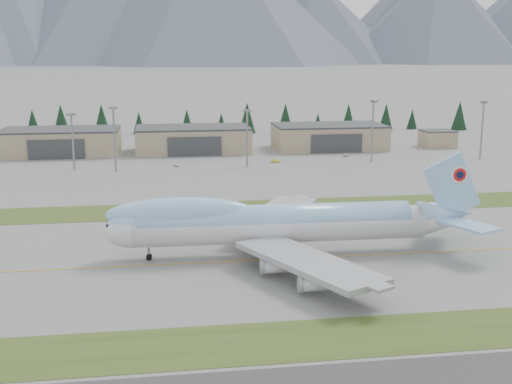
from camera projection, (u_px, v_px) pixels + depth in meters
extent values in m
plane|color=slate|center=(301.00, 258.00, 133.55)|extent=(7000.00, 7000.00, 0.00)
cube|color=#394D1B|center=(354.00, 337.00, 96.82)|extent=(400.00, 14.00, 0.08)
cube|color=#394D1B|center=(266.00, 208.00, 177.05)|extent=(400.00, 18.00, 0.08)
cube|color=gold|center=(301.00, 258.00, 133.55)|extent=(400.00, 0.40, 0.02)
cylinder|color=silver|center=(280.00, 226.00, 134.54)|extent=(61.58, 8.52, 7.13)
cylinder|color=#91BFED|center=(275.00, 220.00, 134.13)|extent=(57.18, 7.87, 6.58)
ellipsoid|color=silver|center=(132.00, 231.00, 130.89)|extent=(11.57, 7.39, 7.13)
ellipsoid|color=#91BFED|center=(132.00, 224.00, 130.61)|extent=(9.68, 6.26, 6.04)
ellipsoid|color=#91BFED|center=(180.00, 213.00, 131.34)|extent=(30.41, 6.74, 6.58)
cube|color=#0C1433|center=(112.00, 224.00, 130.13)|extent=(2.42, 2.90, 1.42)
cone|color=silver|center=(445.00, 220.00, 138.85)|extent=(13.32, 7.28, 6.99)
cone|color=#91BFED|center=(445.00, 214.00, 138.57)|extent=(12.21, 6.63, 6.36)
cube|color=#91BFED|center=(452.00, 187.00, 137.38)|extent=(13.30, 0.96, 15.14)
cylinder|color=silver|center=(458.00, 174.00, 137.40)|extent=(3.95, 0.31, 3.95)
cylinder|color=red|center=(458.00, 174.00, 137.51)|extent=(2.86, 0.28, 2.85)
cylinder|color=#0C1433|center=(458.00, 174.00, 137.62)|extent=(1.65, 0.26, 1.65)
cube|color=#91BFED|center=(443.00, 210.00, 145.35)|extent=(11.25, 13.73, 0.50)
cube|color=#91BFED|center=(468.00, 225.00, 132.59)|extent=(10.88, 13.70, 0.50)
cube|color=#93959B|center=(277.00, 213.00, 152.78)|extent=(25.19, 33.80, 1.10)
cube|color=#93959B|center=(308.00, 262.00, 117.68)|extent=(24.10, 34.08, 1.10)
cylinder|color=silver|center=(259.00, 227.00, 148.37)|extent=(5.77, 2.87, 2.74)
cylinder|color=silver|center=(275.00, 216.00, 158.90)|extent=(5.77, 2.87, 2.74)
cylinder|color=silver|center=(277.00, 266.00, 121.78)|extent=(5.77, 2.87, 2.74)
cylinder|color=silver|center=(316.00, 283.00, 112.53)|extent=(5.77, 2.87, 2.74)
cylinder|color=gray|center=(149.00, 254.00, 132.36)|extent=(0.49, 0.49, 2.63)
cylinder|color=gray|center=(270.00, 244.00, 138.60)|extent=(0.63, 0.63, 2.85)
cylinder|color=gray|center=(275.00, 253.00, 132.21)|extent=(0.63, 0.63, 2.85)
cylinder|color=gray|center=(295.00, 243.00, 139.25)|extent=(0.63, 0.63, 2.85)
cylinder|color=gray|center=(301.00, 252.00, 132.87)|extent=(0.63, 0.63, 2.85)
cylinder|color=black|center=(149.00, 258.00, 132.09)|extent=(1.22, 0.41, 1.21)
cylinder|color=black|center=(149.00, 256.00, 132.94)|extent=(1.22, 0.41, 1.21)
cylinder|color=black|center=(270.00, 247.00, 138.76)|extent=(1.33, 0.58, 1.32)
cylinder|color=black|center=(275.00, 257.00, 132.38)|extent=(1.33, 0.58, 1.32)
cylinder|color=black|center=(295.00, 246.00, 139.41)|extent=(1.33, 0.58, 1.32)
cylinder|color=black|center=(301.00, 256.00, 133.03)|extent=(1.33, 0.58, 1.32)
cube|color=gray|center=(61.00, 143.00, 267.61)|extent=(48.00, 26.00, 10.00)
cube|color=#333538|center=(60.00, 130.00, 266.45)|extent=(48.00, 26.00, 0.80)
cube|color=#333538|center=(56.00, 150.00, 254.97)|extent=(22.08, 0.60, 8.00)
cube|color=gray|center=(193.00, 140.00, 275.36)|extent=(48.00, 26.00, 10.00)
cube|color=#333538|center=(193.00, 127.00, 274.20)|extent=(48.00, 26.00, 0.80)
cube|color=#333538|center=(195.00, 147.00, 262.72)|extent=(22.08, 0.60, 8.00)
cube|color=gray|center=(329.00, 137.00, 283.81)|extent=(48.00, 26.00, 10.00)
cube|color=#333538|center=(329.00, 125.00, 282.66)|extent=(48.00, 26.00, 0.80)
cube|color=#333538|center=(337.00, 144.00, 271.17)|extent=(22.08, 0.60, 8.00)
cube|color=gray|center=(438.00, 139.00, 289.25)|extent=(14.00, 12.00, 7.00)
cube|color=#333538|center=(438.00, 131.00, 288.44)|extent=(14.00, 12.00, 0.60)
cylinder|color=gray|center=(73.00, 143.00, 230.43)|extent=(0.70, 0.70, 19.81)
cube|color=gray|center=(71.00, 115.00, 228.23)|extent=(3.20, 3.20, 0.80)
cylinder|color=gray|center=(115.00, 141.00, 227.33)|extent=(0.70, 0.70, 22.39)
cube|color=gray|center=(113.00, 108.00, 224.85)|extent=(3.20, 3.20, 0.80)
cylinder|color=gray|center=(247.00, 140.00, 237.44)|extent=(0.70, 0.70, 20.54)
cube|color=gray|center=(247.00, 111.00, 235.15)|extent=(3.20, 3.20, 0.80)
cylinder|color=gray|center=(372.00, 132.00, 247.91)|extent=(0.70, 0.70, 23.09)
cube|color=gray|center=(374.00, 101.00, 245.35)|extent=(3.20, 3.20, 0.80)
cylinder|color=gray|center=(482.00, 131.00, 254.51)|extent=(0.70, 0.70, 22.26)
cube|color=gray|center=(484.00, 102.00, 252.04)|extent=(3.20, 3.20, 0.80)
imported|color=silver|center=(176.00, 167.00, 240.03)|extent=(2.10, 3.35, 1.06)
imported|color=gold|center=(276.00, 162.00, 249.38)|extent=(4.10, 1.92, 1.30)
imported|color=#ADAEB2|center=(346.00, 157.00, 262.84)|extent=(3.30, 4.23, 1.14)
cone|color=black|center=(33.00, 123.00, 322.24)|extent=(7.86, 7.86, 14.04)
cone|color=black|center=(61.00, 120.00, 324.80)|extent=(9.11, 9.11, 16.28)
cone|color=black|center=(102.00, 120.00, 328.74)|extent=(8.96, 8.96, 16.00)
cone|color=black|center=(139.00, 123.00, 334.58)|extent=(6.50, 6.50, 11.61)
cone|color=black|center=(187.00, 122.00, 334.20)|extent=(7.22, 7.22, 12.90)
cone|color=black|center=(221.00, 123.00, 339.64)|extent=(5.93, 5.93, 10.59)
cone|color=black|center=(247.00, 118.00, 337.60)|extent=(9.08, 9.08, 16.21)
cone|color=black|center=(285.00, 118.00, 339.05)|extent=(8.73, 8.73, 15.60)
cone|color=black|center=(318.00, 123.00, 341.38)|extent=(5.78, 5.78, 10.32)
cone|color=black|center=(348.00, 118.00, 344.62)|extent=(8.36, 8.36, 14.92)
cone|color=black|center=(386.00, 117.00, 351.27)|extent=(8.10, 8.10, 14.47)
cone|color=black|center=(412.00, 119.00, 356.37)|extent=(6.18, 6.18, 11.04)
cone|color=black|center=(459.00, 115.00, 351.89)|extent=(8.83, 8.83, 15.77)
cone|color=#50596B|center=(5.00, 13.00, 2184.24)|extent=(812.27, 812.27, 339.04)
cone|color=#50596B|center=(110.00, 1.00, 2259.92)|extent=(922.41, 922.41, 433.86)
cone|color=#50596B|center=(315.00, 21.00, 2403.55)|extent=(688.41, 688.41, 309.31)
cone|color=#50596B|center=(435.00, 14.00, 2407.86)|extent=(794.62, 794.62, 360.03)
cone|color=#50596B|center=(120.00, 10.00, 2860.03)|extent=(904.99, 904.99, 452.50)
cone|color=#50596B|center=(275.00, 9.00, 2957.28)|extent=(931.23, 931.23, 465.62)
cone|color=#50596B|center=(419.00, 9.00, 3054.60)|extent=(955.98, 955.98, 477.99)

